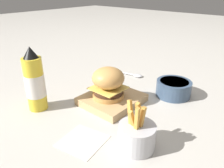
{
  "coord_description": "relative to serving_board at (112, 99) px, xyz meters",
  "views": [
    {
      "loc": [
        0.5,
        0.55,
        0.41
      ],
      "look_at": [
        -0.05,
        0.07,
        0.08
      ],
      "focal_mm": 35.0,
      "sensor_mm": 36.0,
      "label": 1
    }
  ],
  "objects": [
    {
      "name": "ketchup_puddle",
      "position": [
        -0.13,
        -0.19,
        -0.01
      ],
      "size": [
        0.05,
        0.05,
        0.0
      ],
      "color": "#B21E14",
      "rests_on": "ground_plane"
    },
    {
      "name": "ground_plane",
      "position": [
        0.05,
        -0.07,
        -0.01
      ],
      "size": [
        6.0,
        6.0,
        0.0
      ],
      "primitive_type": "plane",
      "color": "#B7B2A8"
    },
    {
      "name": "serving_board",
      "position": [
        0.0,
        0.0,
        0.0
      ],
      "size": [
        0.21,
        0.19,
        0.03
      ],
      "color": "tan",
      "rests_on": "ground_plane"
    },
    {
      "name": "burger",
      "position": [
        0.01,
        -0.01,
        0.07
      ],
      "size": [
        0.12,
        0.12,
        0.12
      ],
      "color": "tan",
      "rests_on": "serving_board"
    },
    {
      "name": "fries_basket",
      "position": [
        0.14,
        0.21,
        0.03
      ],
      "size": [
        0.1,
        0.1,
        0.14
      ],
      "color": "#B7B7BC",
      "rests_on": "ground_plane"
    },
    {
      "name": "ketchup_bottle",
      "position": [
        0.21,
        -0.18,
        0.09
      ],
      "size": [
        0.07,
        0.07,
        0.23
      ],
      "color": "yellow",
      "rests_on": "ground_plane"
    },
    {
      "name": "spoon",
      "position": [
        -0.27,
        -0.1,
        -0.01
      ],
      "size": [
        0.06,
        0.18,
        0.01
      ],
      "rotation": [
        0.0,
        0.0,
        1.78
      ],
      "color": "silver",
      "rests_on": "ground_plane"
    },
    {
      "name": "parchment_square",
      "position": [
        0.22,
        0.08,
        -0.01
      ],
      "size": [
        0.14,
        0.14,
        0.0
      ],
      "color": "beige",
      "rests_on": "ground_plane"
    },
    {
      "name": "side_bowl",
      "position": [
        -0.21,
        0.15,
        0.02
      ],
      "size": [
        0.14,
        0.14,
        0.06
      ],
      "color": "#384C66",
      "rests_on": "ground_plane"
    }
  ]
}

